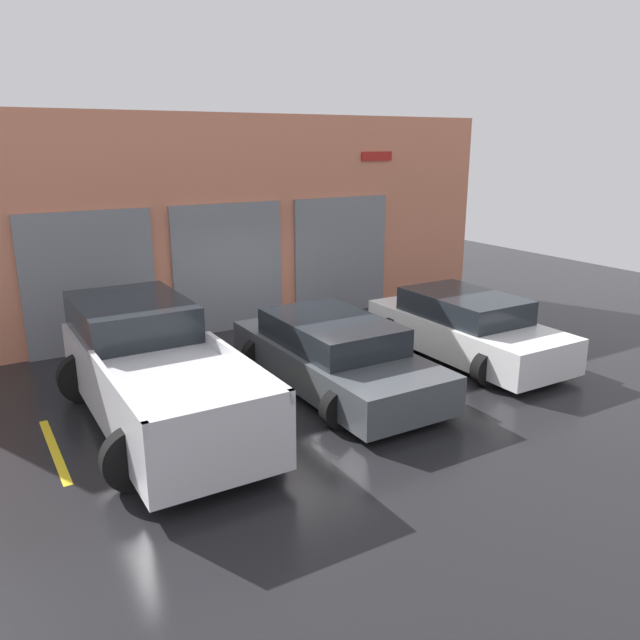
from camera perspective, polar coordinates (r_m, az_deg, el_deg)
ground_plane at (r=12.12m, az=-1.73°, el=-4.20°), size 28.00×28.00×0.00m
shophouse_building at (r=14.45m, az=-8.28°, el=8.56°), size 13.94×0.68×4.78m
pickup_truck at (r=9.91m, az=-14.95°, el=-4.50°), size 2.47×5.15×1.69m
sedan_white at (r=12.81m, az=13.15°, el=-0.67°), size 2.13×4.31×1.28m
sedan_side at (r=10.97m, az=1.26°, el=-3.19°), size 2.24×4.62×1.23m
parking_stripe_far_left at (r=9.72m, az=-23.11°, el=-10.87°), size 0.12×2.20×0.01m
parking_stripe_left at (r=10.47m, az=-5.97°, el=-7.65°), size 0.12×2.20×0.01m
parking_stripe_centre at (r=11.99m, az=7.65°, el=-4.55°), size 0.12×2.20×0.01m
parking_stripe_right at (r=14.05m, az=17.66°, el=-2.08°), size 0.12×2.20×0.01m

